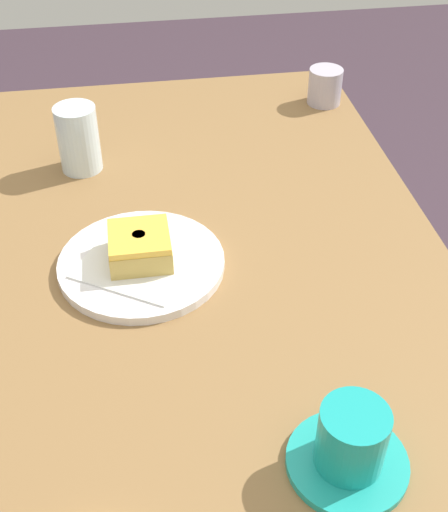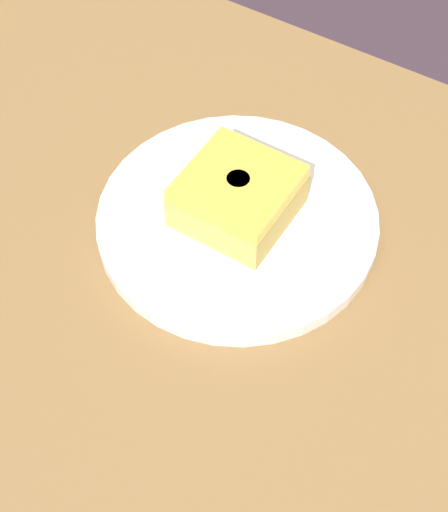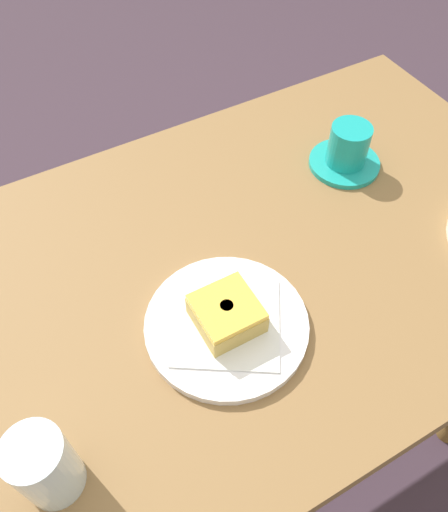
# 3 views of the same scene
# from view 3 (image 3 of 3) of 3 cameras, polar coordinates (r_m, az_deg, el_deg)

# --- Properties ---
(ground_plane) EXTENTS (6.00, 6.00, 0.00)m
(ground_plane) POSITION_cam_3_polar(r_m,az_deg,el_deg) (1.47, -0.60, -19.51)
(ground_plane) COLOR #3E2D39
(table) EXTENTS (1.22, 0.68, 0.76)m
(table) POSITION_cam_3_polar(r_m,az_deg,el_deg) (0.86, -0.98, -5.56)
(table) COLOR olive
(table) RESTS_ON ground_plane
(plate_glazed_square) EXTENTS (0.23, 0.23, 0.01)m
(plate_glazed_square) POSITION_cam_3_polar(r_m,az_deg,el_deg) (0.73, 0.28, -7.55)
(plate_glazed_square) COLOR white
(plate_glazed_square) RESTS_ON table
(napkin_glazed_square) EXTENTS (0.20, 0.20, 0.00)m
(napkin_glazed_square) POSITION_cam_3_polar(r_m,az_deg,el_deg) (0.72, 0.28, -7.23)
(napkin_glazed_square) COLOR white
(napkin_glazed_square) RESTS_ON plate_glazed_square
(donut_glazed_square) EXTENTS (0.08, 0.08, 0.04)m
(donut_glazed_square) POSITION_cam_3_polar(r_m,az_deg,el_deg) (0.70, 0.29, -6.31)
(donut_glazed_square) COLOR tan
(donut_glazed_square) RESTS_ON napkin_glazed_square
(water_glass) EXTENTS (0.07, 0.07, 0.11)m
(water_glass) POSITION_cam_3_polar(r_m,az_deg,el_deg) (0.63, -19.12, -20.98)
(water_glass) COLOR silver
(water_glass) RESTS_ON table
(coffee_cup) EXTENTS (0.13, 0.13, 0.08)m
(coffee_cup) POSITION_cam_3_polar(r_m,az_deg,el_deg) (0.94, 13.39, 11.28)
(coffee_cup) COLOR teal
(coffee_cup) RESTS_ON table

